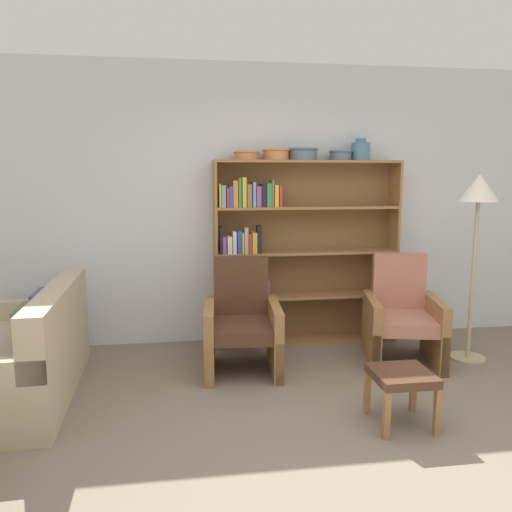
# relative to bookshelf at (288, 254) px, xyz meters

# --- Properties ---
(ground_plane) EXTENTS (24.00, 24.00, 0.00)m
(ground_plane) POSITION_rel_bookshelf_xyz_m (-0.01, -2.27, -0.91)
(ground_plane) COLOR #7A6B5B
(wall_back) EXTENTS (12.00, 0.06, 2.75)m
(wall_back) POSITION_rel_bookshelf_xyz_m (-0.01, 0.17, 0.47)
(wall_back) COLOR silver
(wall_back) RESTS_ON ground
(bookshelf) EXTENTS (1.83, 0.30, 1.82)m
(bookshelf) POSITION_rel_bookshelf_xyz_m (0.00, 0.00, 0.00)
(bookshelf) COLOR olive
(bookshelf) RESTS_ON ground
(bowl_slate) EXTENTS (0.25, 0.25, 0.09)m
(bowl_slate) POSITION_rel_bookshelf_xyz_m (-0.42, -0.02, 0.96)
(bowl_slate) COLOR #C67547
(bowl_slate) RESTS_ON bookshelf
(bowl_cream) EXTENTS (0.27, 0.27, 0.11)m
(bowl_cream) POSITION_rel_bookshelf_xyz_m (-0.13, -0.02, 0.97)
(bowl_cream) COLOR #C67547
(bowl_cream) RESTS_ON bookshelf
(bowl_stoneware) EXTENTS (0.30, 0.30, 0.12)m
(bowl_stoneware) POSITION_rel_bookshelf_xyz_m (0.13, -0.02, 0.98)
(bowl_stoneware) COLOR slate
(bowl_stoneware) RESTS_ON bookshelf
(bowl_copper) EXTENTS (0.23, 0.23, 0.10)m
(bowl_copper) POSITION_rel_bookshelf_xyz_m (0.51, -0.02, 0.97)
(bowl_copper) COLOR slate
(bowl_copper) RESTS_ON bookshelf
(vase_tall) EXTENTS (0.18, 0.18, 0.21)m
(vase_tall) POSITION_rel_bookshelf_xyz_m (0.71, -0.02, 1.00)
(vase_tall) COLOR slate
(vase_tall) RESTS_ON bookshelf
(couch) EXTENTS (0.91, 1.66, 0.84)m
(couch) POSITION_rel_bookshelf_xyz_m (-2.26, -0.97, -0.61)
(couch) COLOR tan
(couch) RESTS_ON ground
(armchair_leather) EXTENTS (0.69, 0.73, 0.96)m
(armchair_leather) POSITION_rel_bookshelf_xyz_m (-0.54, -0.66, -0.51)
(armchair_leather) COLOR olive
(armchair_leather) RESTS_ON ground
(armchair_cushioned) EXTENTS (0.77, 0.80, 0.96)m
(armchair_cushioned) POSITION_rel_bookshelf_xyz_m (0.92, -0.66, -0.51)
(armchair_cushioned) COLOR olive
(armchair_cushioned) RESTS_ON ground
(floor_lamp) EXTENTS (0.35, 0.35, 1.69)m
(floor_lamp) POSITION_rel_bookshelf_xyz_m (1.55, -0.72, 0.53)
(floor_lamp) COLOR tan
(floor_lamp) RESTS_ON ground
(footstool) EXTENTS (0.39, 0.39, 0.38)m
(footstool) POSITION_rel_bookshelf_xyz_m (0.41, -1.80, -0.59)
(footstool) COLOR olive
(footstool) RESTS_ON ground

